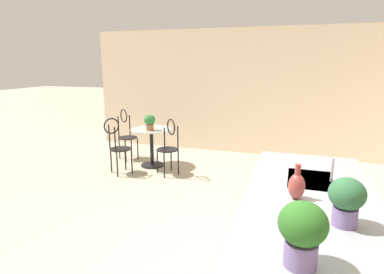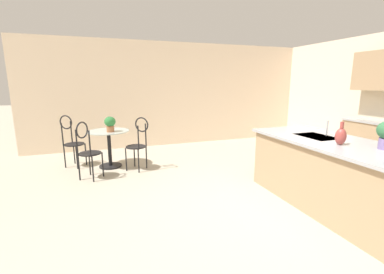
{
  "view_description": "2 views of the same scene",
  "coord_description": "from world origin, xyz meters",
  "px_view_note": "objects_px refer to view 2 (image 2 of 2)",
  "views": [
    {
      "loc": [
        2.77,
        0.67,
        1.98
      ],
      "look_at": [
        -1.3,
        -0.64,
        0.99
      ],
      "focal_mm": 30.0,
      "sensor_mm": 36.0,
      "label": 1
    },
    {
      "loc": [
        2.62,
        -2.06,
        1.68
      ],
      "look_at": [
        -1.17,
        -0.72,
        0.84
      ],
      "focal_mm": 24.51,
      "sensor_mm": 36.0,
      "label": 2
    }
  ],
  "objects_px": {
    "chair_near_window": "(138,141)",
    "bistro_table": "(109,145)",
    "vase_on_counter": "(341,136)",
    "chair_by_island": "(71,139)",
    "potted_plant_on_table": "(110,123)",
    "chair_toward_desk": "(87,148)"
  },
  "relations": [
    {
      "from": "potted_plant_on_table",
      "to": "vase_on_counter",
      "type": "relative_size",
      "value": 1.03
    },
    {
      "from": "chair_toward_desk",
      "to": "vase_on_counter",
      "type": "height_order",
      "value": "vase_on_counter"
    },
    {
      "from": "bistro_table",
      "to": "vase_on_counter",
      "type": "height_order",
      "value": "vase_on_counter"
    },
    {
      "from": "chair_by_island",
      "to": "vase_on_counter",
      "type": "xyz_separation_m",
      "value": [
        3.27,
        3.36,
        0.46
      ]
    },
    {
      "from": "bistro_table",
      "to": "chair_by_island",
      "type": "bearing_deg",
      "value": -112.81
    },
    {
      "from": "vase_on_counter",
      "to": "potted_plant_on_table",
      "type": "bearing_deg",
      "value": -137.34
    },
    {
      "from": "chair_toward_desk",
      "to": "potted_plant_on_table",
      "type": "distance_m",
      "value": 0.72
    },
    {
      "from": "chair_toward_desk",
      "to": "potted_plant_on_table",
      "type": "xyz_separation_m",
      "value": [
        -0.48,
        0.42,
        0.34
      ]
    },
    {
      "from": "bistro_table",
      "to": "chair_near_window",
      "type": "height_order",
      "value": "chair_near_window"
    },
    {
      "from": "chair_near_window",
      "to": "chair_by_island",
      "type": "height_order",
      "value": "same"
    },
    {
      "from": "chair_toward_desk",
      "to": "vase_on_counter",
      "type": "xyz_separation_m",
      "value": [
        2.35,
        3.03,
        0.46
      ]
    },
    {
      "from": "chair_toward_desk",
      "to": "chair_by_island",
      "type": "bearing_deg",
      "value": -160.29
    },
    {
      "from": "chair_by_island",
      "to": "chair_toward_desk",
      "type": "distance_m",
      "value": 0.97
    },
    {
      "from": "chair_toward_desk",
      "to": "vase_on_counter",
      "type": "bearing_deg",
      "value": 52.16
    },
    {
      "from": "chair_by_island",
      "to": "bistro_table",
      "type": "bearing_deg",
      "value": 67.19
    },
    {
      "from": "chair_by_island",
      "to": "vase_on_counter",
      "type": "relative_size",
      "value": 3.62
    },
    {
      "from": "bistro_table",
      "to": "vase_on_counter",
      "type": "distance_m",
      "value": 4.02
    },
    {
      "from": "potted_plant_on_table",
      "to": "chair_near_window",
      "type": "bearing_deg",
      "value": 61.94
    },
    {
      "from": "chair_near_window",
      "to": "potted_plant_on_table",
      "type": "bearing_deg",
      "value": -118.06
    },
    {
      "from": "chair_near_window",
      "to": "bistro_table",
      "type": "bearing_deg",
      "value": -127.11
    },
    {
      "from": "chair_toward_desk",
      "to": "potted_plant_on_table",
      "type": "relative_size",
      "value": 3.52
    },
    {
      "from": "bistro_table",
      "to": "vase_on_counter",
      "type": "relative_size",
      "value": 2.78
    }
  ]
}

